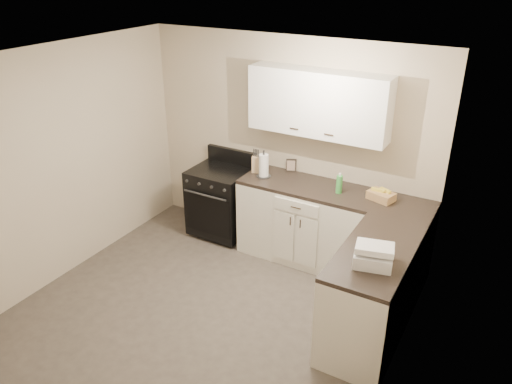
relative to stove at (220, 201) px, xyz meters
The scene contains 21 objects.
floor 1.72m from the stove, 62.86° to the right, with size 3.60×3.60×0.00m, color #473F38.
ceiling 2.63m from the stove, 62.86° to the right, with size 3.60×3.60×0.00m, color white.
wall_back 1.14m from the stove, 23.26° to the left, with size 3.60×3.60×0.00m, color beige.
wall_right 3.05m from the stove, 29.99° to the right, with size 3.60×3.60×0.00m, color beige.
wall_left 1.97m from the stove, 125.29° to the right, with size 3.60×3.60×0.00m, color beige.
wall_front 3.45m from the stove, 77.00° to the right, with size 3.60×3.60×0.00m, color beige.
base_cabinets_back 1.18m from the stove, ahead, with size 1.55×0.60×0.90m, color silver.
base_cabinets_right 2.34m from the stove, 15.49° to the right, with size 0.60×1.90×0.90m, color silver.
countertop_back 1.27m from the stove, ahead, with size 1.55×0.60×0.04m, color black.
countertop_right 2.39m from the stove, 15.49° to the right, with size 0.60×1.90×0.04m, color black.
upper_cabinets 1.82m from the stove, ahead, with size 1.55×0.30×0.70m, color white.
stove is the anchor object (origin of this frame).
knife_block 0.76m from the stove, ahead, with size 0.09×0.08×0.20m, color #D3B582.
paper_towel 0.88m from the stove, ahead, with size 0.11×0.11×0.27m, color white.
soap_bottle 1.65m from the stove, ahead, with size 0.07×0.07×0.20m, color green.
picture_frame 1.04m from the stove, 18.83° to the left, with size 0.12×0.02×0.15m, color black.
wicker_basket 2.06m from the stove, ahead, with size 0.27×0.18×0.09m, color tan.
countertop_grill 2.61m from the stove, 26.55° to the right, with size 0.31×0.29×0.11m, color white.
glass_jar 2.58m from the stove, 25.24° to the right, with size 0.09×0.09×0.14m, color silver.
oven_mitt_near 2.31m from the stove, 33.13° to the right, with size 0.02×0.14×0.24m, color black.
oven_mitt_far 2.18m from the stove, 27.33° to the right, with size 0.02×0.13×0.23m, color black.
Camera 1 is at (2.41, -3.19, 3.27)m, focal length 35.00 mm.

